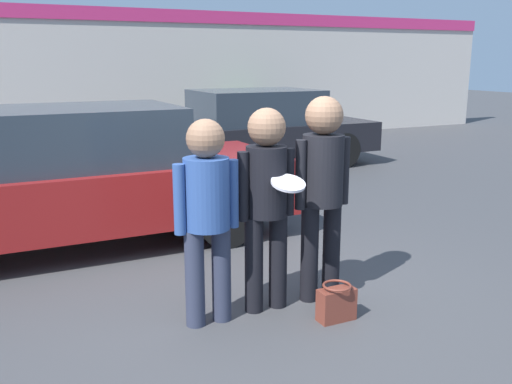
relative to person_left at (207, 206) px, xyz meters
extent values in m
plane|color=#3F3F42|center=(0.57, 0.06, -0.94)|extent=(56.00, 56.00, 0.00)
cube|color=beige|center=(0.57, 9.70, 0.64)|extent=(24.00, 0.18, 3.17)
cube|color=#CC2D6B|center=(0.57, 9.59, 2.08)|extent=(24.00, 0.04, 0.30)
cylinder|color=#2D3347|center=(-0.11, 0.00, -0.56)|extent=(0.15, 0.15, 0.77)
cylinder|color=#2D3347|center=(0.11, 0.00, -0.56)|extent=(0.15, 0.15, 0.77)
cylinder|color=#2D4C8C|center=(0.00, 0.00, 0.10)|extent=(0.35, 0.35, 0.54)
cylinder|color=#2D4C8C|center=(-0.21, 0.00, 0.08)|extent=(0.09, 0.09, 0.53)
cylinder|color=#2D4C8C|center=(0.21, 0.00, 0.08)|extent=(0.09, 0.09, 0.53)
sphere|color=#8C664C|center=(0.00, 0.00, 0.51)|extent=(0.29, 0.29, 0.29)
cylinder|color=black|center=(0.41, 0.03, -0.54)|extent=(0.15, 0.15, 0.79)
cylinder|color=black|center=(0.63, 0.03, -0.54)|extent=(0.15, 0.15, 0.79)
cylinder|color=black|center=(0.52, 0.03, 0.14)|extent=(0.33, 0.33, 0.56)
cylinder|color=black|center=(0.32, 0.03, 0.11)|extent=(0.09, 0.09, 0.55)
cylinder|color=black|center=(0.72, 0.03, 0.11)|extent=(0.09, 0.09, 0.55)
sphere|color=#8C664C|center=(0.52, 0.03, 0.57)|extent=(0.30, 0.30, 0.30)
cylinder|color=silver|center=(0.58, -0.21, 0.16)|extent=(0.27, 0.26, 0.10)
cylinder|color=black|center=(0.93, 0.03, -0.52)|extent=(0.15, 0.15, 0.83)
cylinder|color=black|center=(1.15, 0.03, -0.52)|extent=(0.15, 0.15, 0.83)
cylinder|color=black|center=(1.04, 0.03, 0.18)|extent=(0.34, 0.34, 0.59)
cylinder|color=black|center=(0.83, 0.03, 0.16)|extent=(0.09, 0.09, 0.57)
cylinder|color=black|center=(1.25, 0.03, 0.16)|extent=(0.09, 0.09, 0.57)
sphere|color=#8C664C|center=(1.04, 0.03, 0.63)|extent=(0.31, 0.31, 0.31)
cube|color=maroon|center=(-0.62, 2.45, -0.34)|extent=(4.73, 1.78, 0.63)
cube|color=#28333D|center=(-0.71, 2.45, 0.28)|extent=(2.46, 1.53, 0.61)
cylinder|color=black|center=(0.85, 3.24, -0.61)|extent=(0.67, 0.22, 0.67)
cylinder|color=black|center=(0.85, 1.66, -0.61)|extent=(0.67, 0.22, 0.67)
cube|color=black|center=(3.35, 5.87, -0.38)|extent=(4.33, 1.88, 0.55)
cube|color=#28333D|center=(3.26, 5.87, 0.21)|extent=(2.25, 1.62, 0.62)
cylinder|color=black|center=(4.69, 6.71, -0.61)|extent=(0.67, 0.22, 0.67)
cylinder|color=black|center=(4.69, 5.02, -0.61)|extent=(0.67, 0.22, 0.67)
cylinder|color=black|center=(2.01, 6.71, -0.61)|extent=(0.67, 0.22, 0.67)
cylinder|color=black|center=(2.01, 5.02, -0.61)|extent=(0.67, 0.22, 0.67)
sphere|color=#285B2D|center=(4.82, 8.85, -0.28)|extent=(1.32, 1.32, 1.32)
cube|color=brown|center=(0.92, -0.41, -0.81)|extent=(0.30, 0.14, 0.26)
torus|color=brown|center=(0.92, -0.41, -0.65)|extent=(0.23, 0.23, 0.02)
camera|label=1|loc=(-1.48, -3.88, 1.08)|focal=40.00mm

